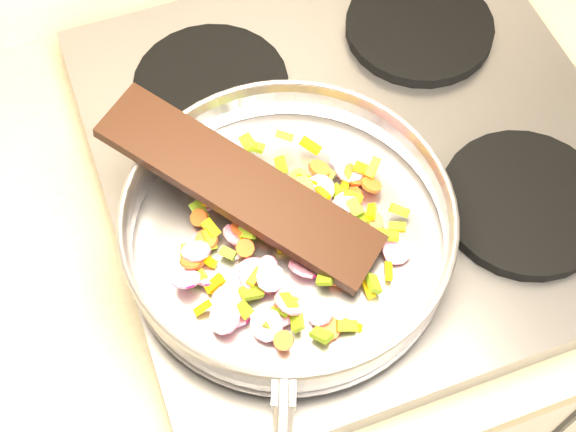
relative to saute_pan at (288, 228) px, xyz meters
name	(u,v)px	position (x,y,z in m)	size (l,w,h in m)	color
cooktop	(359,155)	(0.13, 0.10, -0.07)	(0.60, 0.60, 0.04)	#939399
grate_fl	(290,281)	(-0.01, -0.04, -0.04)	(0.19, 0.19, 0.02)	black
grate_fr	(525,203)	(0.27, -0.04, -0.04)	(0.19, 0.19, 0.02)	black
grate_bl	(211,86)	(-0.01, 0.24, -0.04)	(0.19, 0.19, 0.02)	black
grate_br	(419,27)	(0.27, 0.24, -0.04)	(0.19, 0.19, 0.02)	black
saute_pan	(288,228)	(0.00, 0.00, 0.00)	(0.39, 0.54, 0.06)	#9E9EA5
vegetable_heap	(289,234)	(0.00, 0.00, -0.01)	(0.27, 0.27, 0.05)	yellow
wooden_spatula	(240,186)	(-0.03, 0.05, 0.02)	(0.32, 0.07, 0.01)	black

